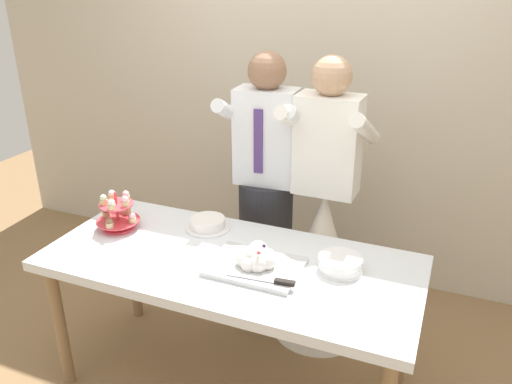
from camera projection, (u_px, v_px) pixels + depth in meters
ground_plane at (233, 383)px, 2.74m from camera, size 8.00×8.00×0.00m
rear_wall at (318, 69)px, 3.35m from camera, size 5.20×0.10×2.90m
dessert_table at (230, 272)px, 2.46m from camera, size 1.80×0.80×0.78m
cupcake_stand at (118, 213)px, 2.69m from camera, size 0.23×0.23×0.21m
main_cake_tray at (256, 261)px, 2.33m from camera, size 0.44×0.31×0.12m
plate_stack at (341, 264)px, 2.32m from camera, size 0.21×0.21×0.07m
round_cake at (208, 224)px, 2.71m from camera, size 0.24×0.24×0.06m
person_groom at (266, 208)px, 3.02m from camera, size 0.49×0.51×1.66m
person_bride at (322, 245)px, 2.94m from camera, size 0.56×0.56×1.66m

